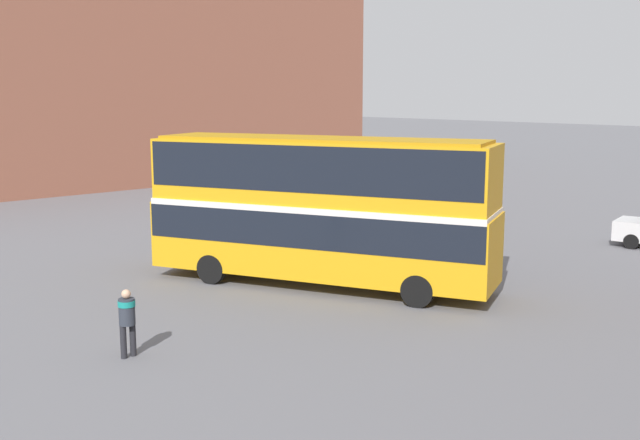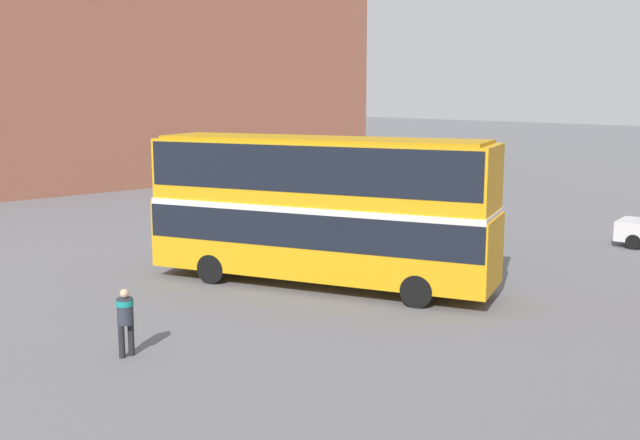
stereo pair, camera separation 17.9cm
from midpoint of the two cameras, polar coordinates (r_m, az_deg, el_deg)
name	(u,v)px [view 1 (the left image)]	position (r m, az deg, el deg)	size (l,w,h in m)	color
ground_plane	(327,281)	(24.92, 0.36, -4.65)	(240.00, 240.00, 0.00)	slate
building_row_left	(126,70)	(54.44, -14.64, 10.99)	(9.68, 37.46, 15.34)	#935642
double_decker_bus	(320,202)	(23.81, -0.21, 1.36)	(11.26, 7.00, 4.78)	gold
pedestrian_foreground	(127,316)	(18.27, -14.76, -7.08)	(0.42, 0.42, 1.65)	#232328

